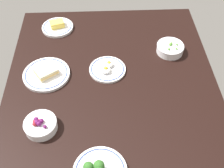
{
  "coord_description": "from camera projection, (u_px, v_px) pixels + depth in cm",
  "views": [
    {
      "loc": [
        84.58,
        -3.68,
        102.04
      ],
      "look_at": [
        0.0,
        0.0,
        6.0
      ],
      "focal_mm": 45.73,
      "sensor_mm": 36.0,
      "label": 1
    }
  ],
  "objects": [
    {
      "name": "plate_cheese",
      "position": [
        58.0,
        27.0,
        1.57
      ],
      "size": [
        17.08,
        17.08,
        4.59
      ],
      "color": "silver",
      "rests_on": "dining_table"
    },
    {
      "name": "bowl_peas",
      "position": [
        170.0,
        48.0,
        1.43
      ],
      "size": [
        13.63,
        13.63,
        5.46
      ],
      "color": "silver",
      "rests_on": "dining_table"
    },
    {
      "name": "dining_table",
      "position": [
        112.0,
        90.0,
        1.31
      ],
      "size": [
        119.39,
        97.16,
        4.0
      ],
      "primitive_type": "cube",
      "color": "black",
      "rests_on": "ground"
    },
    {
      "name": "plate_eggs",
      "position": [
        107.0,
        69.0,
        1.36
      ],
      "size": [
        17.42,
        17.42,
        4.49
      ],
      "color": "silver",
      "rests_on": "dining_table"
    },
    {
      "name": "plate_sandwich",
      "position": [
        46.0,
        73.0,
        1.33
      ],
      "size": [
        21.93,
        21.93,
        4.64
      ],
      "color": "silver",
      "rests_on": "dining_table"
    },
    {
      "name": "bowl_berries",
      "position": [
        41.0,
        125.0,
        1.13
      ],
      "size": [
        13.28,
        13.28,
        5.94
      ],
      "color": "silver",
      "rests_on": "dining_table"
    }
  ]
}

